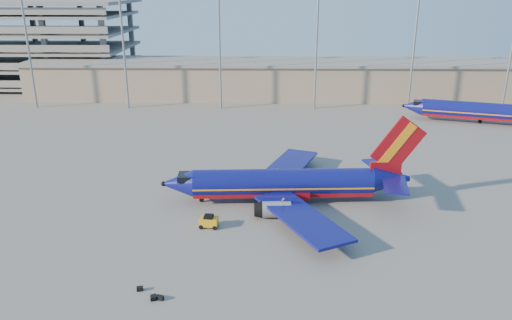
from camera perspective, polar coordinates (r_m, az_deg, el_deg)
The scene contains 8 objects.
ground at distance 64.09m, azimuth -3.06°, elevation -3.67°, with size 220.00×220.00×0.00m, color slate.
terminal_building at distance 118.76m, azimuth 3.77°, elevation 9.27°, with size 122.00×16.00×8.50m.
parking_garage at distance 149.19m, azimuth -26.04°, elevation 12.35°, with size 62.00×32.00×21.40m.
light_mast_row at distance 105.08m, azimuth 1.40°, elevation 15.27°, with size 101.60×1.60×28.65m.
aircraft_main at distance 60.72m, azimuth 3.79°, elevation -2.69°, with size 31.63×30.39×10.71m.
aircraft_second at distance 104.58m, azimuth 24.80°, elevation 5.08°, with size 30.48×15.44×10.61m.
baggage_tug at distance 54.95m, azimuth -5.42°, elevation -6.97°, with size 2.12×1.42×1.44m.
luggage_pile at distance 44.69m, azimuth -11.84°, elevation -14.90°, with size 2.65×1.87×0.40m.
Camera 1 is at (4.55, -58.81, 25.05)m, focal length 35.00 mm.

